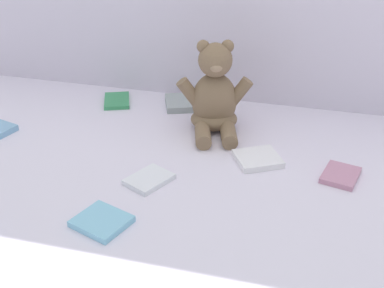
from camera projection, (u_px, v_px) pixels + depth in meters
name	position (u px, v px, depth m)	size (l,w,h in m)	color
ground_plane	(206.00, 162.00, 1.20)	(3.20, 3.20, 0.00)	silver
teddy_bear	(215.00, 98.00, 1.31)	(0.20, 0.20, 0.24)	#7A6047
book_case_0	(102.00, 221.00, 0.99)	(0.09, 0.10, 0.01)	#7CBFDE
book_case_1	(341.00, 175.00, 1.14)	(0.07, 0.09, 0.01)	#BB7D99
book_case_4	(149.00, 179.00, 1.12)	(0.07, 0.10, 0.01)	white
book_case_5	(181.00, 103.00, 1.47)	(0.08, 0.11, 0.02)	#959FA0
book_case_6	(117.00, 101.00, 1.50)	(0.07, 0.11, 0.01)	#348C55
book_case_7	(258.00, 159.00, 1.20)	(0.10, 0.09, 0.01)	white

